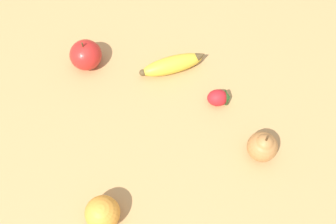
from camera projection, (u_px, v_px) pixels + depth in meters
ground_plane at (150, 130)px, 0.94m from camera, size 3.00×3.00×0.00m
banana at (173, 65)px, 1.00m from camera, size 0.18×0.06×0.04m
orange at (103, 213)px, 0.82m from camera, size 0.07×0.07×0.07m
pear at (263, 146)px, 0.88m from camera, size 0.07×0.07×0.09m
strawberry at (219, 98)px, 0.96m from camera, size 0.06×0.05×0.04m
apple at (86, 55)px, 1.00m from camera, size 0.08×0.08×0.09m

